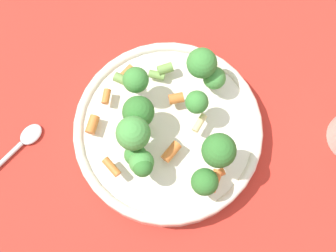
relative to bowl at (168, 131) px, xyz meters
name	(u,v)px	position (x,y,z in m)	size (l,w,h in m)	color
ground_plane	(168,135)	(0.00, 0.00, -0.02)	(3.00, 3.00, 0.00)	#B72D23
bowl	(168,131)	(0.00, 0.00, 0.00)	(0.27, 0.27, 0.04)	silver
pasta_salad	(173,123)	(0.00, -0.01, 0.06)	(0.21, 0.22, 0.08)	#8CB766
spoon	(9,156)	(-0.22, 0.09, -0.02)	(0.19, 0.07, 0.01)	silver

